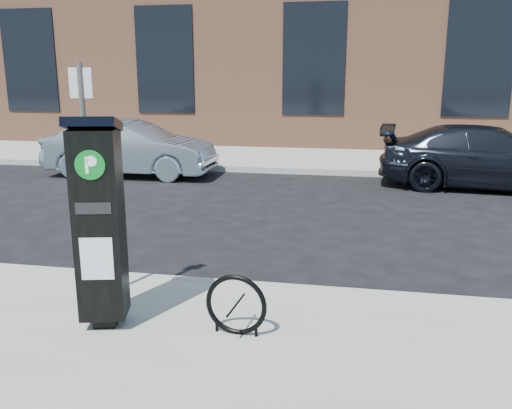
% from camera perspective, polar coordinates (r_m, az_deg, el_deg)
% --- Properties ---
extents(ground, '(120.00, 120.00, 0.00)m').
position_cam_1_polar(ground, '(6.62, -3.28, -9.21)').
color(ground, black).
rests_on(ground, ground).
extents(sidewalk_far, '(60.00, 12.00, 0.15)m').
position_cam_1_polar(sidewalk_far, '(20.12, 6.38, 6.44)').
color(sidewalk_far, gray).
rests_on(sidewalk_far, ground).
extents(curb_near, '(60.00, 0.12, 0.16)m').
position_cam_1_polar(curb_near, '(6.57, -3.33, -8.67)').
color(curb_near, '#9E9B93').
rests_on(curb_near, ground).
extents(curb_far, '(60.00, 0.12, 0.16)m').
position_cam_1_polar(curb_far, '(14.23, 4.49, 3.51)').
color(curb_far, '#9E9B93').
rests_on(curb_far, ground).
extents(building, '(28.00, 10.05, 8.25)m').
position_cam_1_polar(building, '(23.01, 7.26, 17.47)').
color(building, '#996145').
rests_on(building, ground).
extents(parking_kiosk, '(0.56, 0.52, 2.05)m').
position_cam_1_polar(parking_kiosk, '(5.32, -16.18, -1.75)').
color(parking_kiosk, black).
rests_on(parking_kiosk, sidewalk_near).
extents(sign_pole, '(0.22, 0.20, 2.52)m').
position_cam_1_polar(sign_pole, '(5.98, -17.24, 1.80)').
color(sign_pole, '#4F4A46').
rests_on(sign_pole, sidewalk_near).
extents(bike_rack, '(0.60, 0.10, 0.60)m').
position_cam_1_polar(bike_rack, '(5.19, -2.12, -10.54)').
color(bike_rack, black).
rests_on(bike_rack, sidewalk_near).
extents(car_silver, '(4.28, 1.52, 1.41)m').
position_cam_1_polar(car_silver, '(14.23, -13.09, 5.76)').
color(car_silver, '#8096A3').
rests_on(car_silver, ground).
extents(car_dark, '(5.03, 2.37, 1.42)m').
position_cam_1_polar(car_dark, '(13.44, 23.33, 4.58)').
color(car_dark, black).
rests_on(car_dark, ground).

